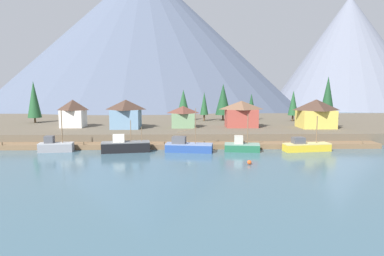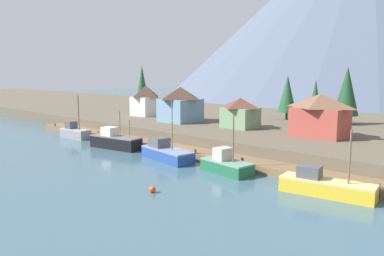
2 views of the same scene
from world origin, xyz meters
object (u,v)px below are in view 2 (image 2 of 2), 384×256
Objects in this scene: house_blue at (180,104)px; conifer_near_right at (287,94)px; fishing_boat_green at (226,165)px; fishing_boat_yellow at (325,186)px; fishing_boat_grey at (75,132)px; fishing_boat_black at (115,141)px; conifer_near_left at (142,85)px; house_green at (240,113)px; house_white at (146,100)px; house_red at (320,115)px; conifer_back_right at (347,91)px; channel_buoy at (152,189)px; fishing_boat_blue at (166,152)px; conifer_back_left at (315,97)px.

conifer_near_right reaches higher than house_blue.
fishing_boat_green is 0.77× the size of fishing_boat_yellow.
fishing_boat_black is (13.50, -0.62, 0.09)m from fishing_boat_grey.
conifer_near_left is at bearing 124.87° from fishing_boat_black.
house_green is 27.21m from house_white.
house_blue is (-2.62, 17.58, 4.82)m from fishing_boat_black.
house_red is at bearing 1.84° from house_green.
channel_buoy is at bearing -91.17° from conifer_back_right.
conifer_near_right reaches higher than fishing_boat_yellow.
fishing_boat_yellow is 38.59m from conifer_back_right.
conifer_back_right is at bearing 47.91° from fishing_boat_black.
fishing_boat_blue reaches higher than fishing_boat_yellow.
house_red is 21.28m from conifer_near_right.
house_green reaches higher than channel_buoy.
conifer_near_left is (-27.28, 12.90, 2.95)m from house_blue.
conifer_back_right is at bearing 99.02° from house_red.
fishing_boat_black is 35.08m from fishing_boat_yellow.
fishing_boat_blue reaches higher than fishing_boat_green.
fishing_boat_blue is 35.75m from conifer_back_left.
house_white is at bearing 178.78° from house_red.
house_red is (-9.56, 19.07, 4.87)m from fishing_boat_yellow.
conifer_near_right is at bearing 132.54° from house_red.
fishing_boat_grey is 1.18× the size of house_white.
conifer_back_right reaches higher than channel_buoy.
house_white is 0.63× the size of conifer_back_right.
fishing_boat_grey is at bearing -125.86° from conifer_near_right.
fishing_boat_grey reaches higher than fishing_boat_yellow.
conifer_near_left reaches higher than house_green.
house_red is 17.16m from conifer_back_right.
house_green is at bearing 133.34° from fishing_boat_yellow.
house_blue is 0.88× the size of house_red.
house_white is 0.85× the size of house_red.
house_red reaches higher than fishing_boat_green.
conifer_back_right is (22.87, 35.88, 7.53)m from fishing_boat_black.
channel_buoy is (10.72, -45.94, -7.46)m from conifer_near_right.
house_green is at bearing 109.84° from channel_buoy.
fishing_boat_blue is at bearing -35.56° from house_white.
house_blue is at bearing 138.54° from fishing_boat_blue.
house_blue is at bearing -139.16° from conifer_back_left.
fishing_boat_grey is at bearing -122.69° from house_blue.
fishing_boat_blue is at bearing -170.60° from fishing_boat_green.
fishing_boat_grey is 1.14× the size of house_blue.
fishing_boat_blue is 34.85m from house_white.
channel_buoy is at bearing -76.87° from conifer_near_right.
house_green is 0.73× the size of house_red.
fishing_boat_blue is (12.04, -0.01, -0.15)m from fishing_boat_black.
fishing_boat_black is 0.82× the size of conifer_near_left.
fishing_boat_yellow is 13.40× the size of channel_buoy.
fishing_boat_green reaches higher than channel_buoy.
fishing_boat_yellow is 1.33× the size of house_blue.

